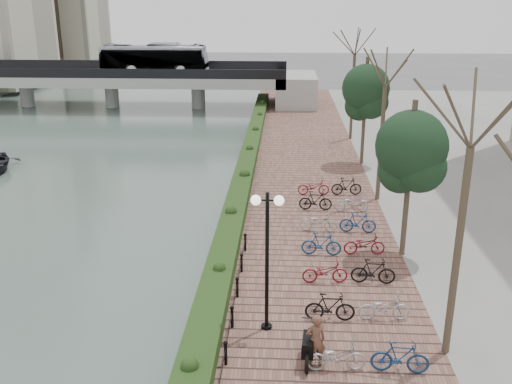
{
  "coord_description": "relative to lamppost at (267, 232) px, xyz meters",
  "views": [
    {
      "loc": [
        3.04,
        -13.14,
        10.66
      ],
      "look_at": [
        1.68,
        12.38,
        2.0
      ],
      "focal_mm": 40.0,
      "sensor_mm": 36.0,
      "label": 1
    }
  ],
  "objects": [
    {
      "name": "chain_fence",
      "position": [
        -1.12,
        -1.03,
        -3.03
      ],
      "size": [
        0.1,
        14.1,
        0.7
      ],
      "color": "black",
      "rests_on": "promenade"
    },
    {
      "name": "street_trees",
      "position": [
        5.48,
        9.65,
        -0.19
      ],
      "size": [
        3.2,
        37.12,
        6.8
      ],
      "color": "#3A3022",
      "rests_on": "promenade"
    },
    {
      "name": "hedge",
      "position": [
        -1.92,
        16.97,
        -3.08
      ],
      "size": [
        1.1,
        56.0,
        0.6
      ],
      "primitive_type": "cube",
      "color": "#213E16",
      "rests_on": "promenade"
    },
    {
      "name": "river_water",
      "position": [
        -17.52,
        21.97,
        -3.87
      ],
      "size": [
        30.0,
        130.0,
        0.02
      ],
      "primitive_type": "cube",
      "color": "#4B5E58",
      "rests_on": "ground"
    },
    {
      "name": "bridge",
      "position": [
        -16.56,
        41.97,
        -0.51
      ],
      "size": [
        36.0,
        10.77,
        6.5
      ],
      "color": "#9C9D98",
      "rests_on": "ground"
    },
    {
      "name": "motorcycle",
      "position": [
        1.3,
        -1.61,
        -2.88
      ],
      "size": [
        0.64,
        1.64,
        1.0
      ],
      "primitive_type": null,
      "rotation": [
        0.0,
        0.0,
        -0.09
      ],
      "color": "black",
      "rests_on": "promenade"
    },
    {
      "name": "bicycle_parking",
      "position": [
        2.97,
        5.78,
        -2.91
      ],
      "size": [
        2.4,
        17.32,
        1.0
      ],
      "color": "#AEAEB3",
      "rests_on": "promenade"
    },
    {
      "name": "pedestrian",
      "position": [
        1.48,
        -1.93,
        -2.54
      ],
      "size": [
        0.7,
        0.55,
        1.67
      ],
      "primitive_type": "imported",
      "rotation": [
        0.0,
        0.0,
        3.42
      ],
      "color": "brown",
      "rests_on": "promenade"
    },
    {
      "name": "promenade",
      "position": [
        1.48,
        14.47,
        -3.63
      ],
      "size": [
        8.0,
        75.0,
        0.5
      ],
      "primitive_type": "cube",
      "color": "brown",
      "rests_on": "ground"
    },
    {
      "name": "lamppost",
      "position": [
        0.0,
        0.0,
        0.0
      ],
      "size": [
        1.02,
        0.32,
        4.66
      ],
      "color": "black",
      "rests_on": "promenade"
    }
  ]
}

